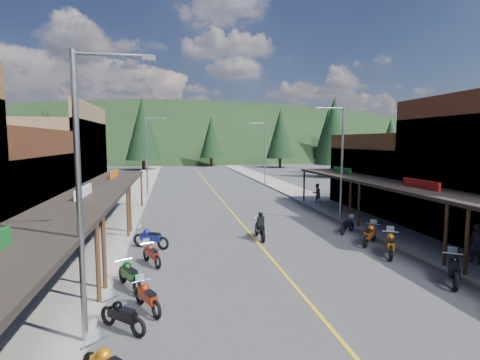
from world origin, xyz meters
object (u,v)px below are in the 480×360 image
bike_east_6 (454,268)px  pine_10 (90,134)px  pine_2 (143,129)px  bike_east_8 (370,233)px  pine_3 (211,137)px  bike_west_8 (152,253)px  rider_on_bike (260,228)px  pedestrian_east_a (476,244)px  pine_4 (280,133)px  shop_west_3 (37,172)px  streetlight_0 (84,186)px  streetlight_2 (340,158)px  streetlight_3 (264,150)px  pine_9 (338,137)px  pine_7 (50,134)px  pine_5 (328,131)px  pine_11 (334,131)px  bike_west_7 (129,274)px  streetlight_1 (148,153)px  bike_west_9 (151,237)px  bike_west_5 (122,314)px  bike_east_9 (347,225)px  pine_6 (390,137)px  pedestrian_east_b (317,193)px  pine_8 (45,139)px  bike_west_6 (148,296)px  pine_1 (80,133)px  bike_east_7 (391,243)px

bike_east_6 → pine_10: bearing=148.6°
pine_2 → bike_east_8: (15.94, -56.05, -7.37)m
pine_3 → bike_west_8: 66.32m
pine_2 → rider_on_bike: bearing=-79.2°
pedestrian_east_a → pine_4: bearing=149.5°
shop_west_3 → streetlight_0: shop_west_3 is taller
pine_10 → streetlight_2: bearing=-59.3°
streetlight_3 → pine_9: (17.05, 15.00, 1.92)m
pine_7 → pine_5: bearing=-3.5°
pine_11 → bike_west_7: pine_11 is taller
streetlight_3 → bike_west_8: streetlight_3 is taller
pine_9 → streetlight_3: bearing=-138.7°
streetlight_1 → bike_west_9: (1.13, -18.62, -3.84)m
bike_west_5 → bike_east_6: 12.54m
streetlight_1 → bike_east_9: streetlight_1 is taller
pine_6 → bike_east_6: (-39.74, -67.87, -5.84)m
streetlight_3 → rider_on_bike: bearing=-104.5°
streetlight_2 → pine_10: 48.91m
bike_east_8 → pedestrian_east_b: pedestrian_east_b is taller
bike_east_6 → streetlight_3: bearing=123.2°
streetlight_2 → pine_4: bearing=78.0°
streetlight_3 → pine_2: pine_2 is taller
streetlight_2 → shop_west_3: bearing=171.0°
streetlight_1 → pine_8: bearing=129.9°
bike_east_6 → pedestrian_east_a: size_ratio=1.24×
streetlight_1 → pine_3: (10.95, 44.00, 2.02)m
pine_2 → bike_west_7: 60.61m
bike_west_6 → pedestrian_east_b: bearing=27.5°
pine_3 → pine_6: (42.00, -2.00, 0.00)m
bike_west_8 → streetlight_0: bearing=-126.3°
streetlight_3 → pine_8: size_ratio=0.80×
streetlight_0 → pedestrian_east_b: size_ratio=4.69×
streetlight_0 → pine_1: bearing=102.6°
pine_2 → pine_7: size_ratio=1.12×
pine_8 → pine_4: bearing=26.6°
streetlight_2 → bike_west_5: streetlight_2 is taller
pedestrian_east_b → bike_east_9: bearing=61.2°
pine_10 → pedestrian_east_a: size_ratio=6.34×
streetlight_3 → rider_on_bike: size_ratio=3.68×
pine_3 → bike_west_8: bearing=-98.4°
streetlight_2 → bike_west_9: streetlight_2 is taller
shop_west_3 → rider_on_bike: size_ratio=5.02×
bike_west_7 → pedestrian_east_b: size_ratio=1.22×
bike_east_9 → rider_on_bike: 5.65m
pine_2 → rider_on_bike: 55.30m
streetlight_0 → streetlight_1: size_ratio=1.00×
streetlight_3 → shop_west_3: bearing=-138.0°
pine_3 → pine_11: size_ratio=0.89×
pine_6 → bike_east_7: (-40.15, -64.16, -5.82)m
pine_4 → bike_east_6: bearing=-100.4°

